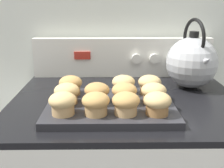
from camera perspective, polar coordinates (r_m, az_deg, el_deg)
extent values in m
cube|color=silver|center=(1.25, 2.13, 15.16)|extent=(8.00, 0.05, 2.40)
cube|color=black|center=(0.97, 2.92, -3.25)|extent=(0.77, 0.63, 0.02)
cube|color=white|center=(1.22, 2.15, 5.50)|extent=(0.76, 0.05, 0.17)
cube|color=#B72D23|center=(1.19, -6.05, 5.78)|extent=(0.07, 0.01, 0.03)
cylinder|color=white|center=(1.19, 4.99, 5.14)|extent=(0.04, 0.02, 0.04)
cylinder|color=white|center=(1.20, 8.61, 5.11)|extent=(0.04, 0.02, 0.04)
cylinder|color=white|center=(1.21, 12.16, 5.07)|extent=(0.04, 0.02, 0.04)
cylinder|color=white|center=(1.23, 15.62, 5.00)|extent=(0.04, 0.02, 0.04)
cube|color=#28282D|center=(0.86, -0.30, -4.55)|extent=(0.38, 0.30, 0.02)
cylinder|color=tan|center=(0.78, -9.91, -4.96)|extent=(0.06, 0.06, 0.03)
ellipsoid|color=tan|center=(0.77, -10.00, -3.29)|extent=(0.08, 0.08, 0.04)
cylinder|color=tan|center=(0.77, -3.29, -5.06)|extent=(0.06, 0.06, 0.03)
ellipsoid|color=tan|center=(0.76, -3.32, -3.36)|extent=(0.08, 0.08, 0.04)
cylinder|color=tan|center=(0.77, 2.82, -5.02)|extent=(0.06, 0.06, 0.03)
ellipsoid|color=tan|center=(0.76, 2.84, -3.33)|extent=(0.08, 0.08, 0.04)
cylinder|color=olive|center=(0.78, 9.14, -4.96)|extent=(0.06, 0.06, 0.03)
ellipsoid|color=tan|center=(0.77, 9.23, -3.28)|extent=(0.08, 0.08, 0.04)
cylinder|color=#A37A4C|center=(0.85, -9.10, -2.88)|extent=(0.06, 0.06, 0.03)
ellipsoid|color=tan|center=(0.85, -9.18, -1.34)|extent=(0.08, 0.08, 0.04)
cylinder|color=olive|center=(0.85, -3.05, -2.78)|extent=(0.06, 0.06, 0.03)
ellipsoid|color=#B2844C|center=(0.84, -3.08, -1.24)|extent=(0.08, 0.08, 0.04)
cylinder|color=tan|center=(0.85, 2.52, -2.84)|extent=(0.06, 0.06, 0.03)
ellipsoid|color=tan|center=(0.84, 2.54, -1.29)|extent=(0.08, 0.08, 0.04)
cylinder|color=tan|center=(0.86, 8.42, -2.83)|extent=(0.06, 0.06, 0.03)
ellipsoid|color=tan|center=(0.85, 8.49, -1.29)|extent=(0.08, 0.08, 0.04)
cylinder|color=olive|center=(0.93, -8.36, -1.12)|extent=(0.06, 0.06, 0.03)
ellipsoid|color=tan|center=(0.93, -8.43, 0.30)|extent=(0.08, 0.08, 0.04)
cylinder|color=tan|center=(0.93, 2.34, -1.01)|extent=(0.06, 0.06, 0.03)
ellipsoid|color=tan|center=(0.92, 2.36, 0.42)|extent=(0.08, 0.08, 0.04)
cylinder|color=tan|center=(0.94, 7.61, -0.99)|extent=(0.06, 0.06, 0.03)
ellipsoid|color=tan|center=(0.93, 7.67, 0.43)|extent=(0.08, 0.08, 0.04)
sphere|color=#ADAFB5|center=(1.09, 15.89, 4.19)|extent=(0.19, 0.19, 0.19)
cylinder|color=black|center=(1.07, 16.35, 9.68)|extent=(0.03, 0.03, 0.02)
cone|color=#ADAFB5|center=(1.01, 18.43, 4.39)|extent=(0.06, 0.08, 0.06)
torus|color=black|center=(1.08, 16.28, 8.90)|extent=(0.05, 0.15, 0.15)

